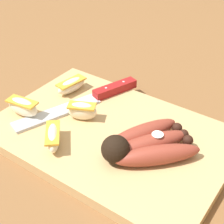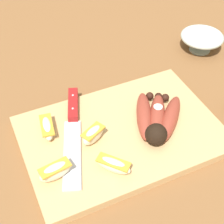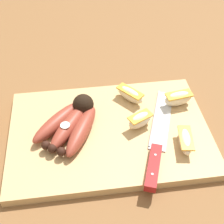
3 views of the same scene
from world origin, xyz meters
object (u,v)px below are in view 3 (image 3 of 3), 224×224
Objects in this scene: chefs_knife at (156,148)px; apple_wedge_far at (185,140)px; apple_wedge_near at (140,120)px; apple_wedge_middle at (130,94)px; banana_bunch at (72,123)px; apple_wedge_extra at (178,98)px.

apple_wedge_far is (-0.06, -0.01, 0.01)m from chefs_knife.
chefs_knife is 4.46× the size of apple_wedge_near.
apple_wedge_middle is 0.94× the size of apple_wedge_far.
apple_wedge_near is at bearing -38.20° from apple_wedge_far.
apple_wedge_near is 0.10m from apple_wedge_far.
banana_bunch is 0.61× the size of chefs_knife.
apple_wedge_near is at bearing 174.57° from banana_bunch.
chefs_knife is 0.06m from apple_wedge_far.
banana_bunch reaches higher than chefs_knife.
apple_wedge_extra is (-0.02, -0.12, 0.00)m from apple_wedge_far.
apple_wedge_extra is at bearing -122.71° from chefs_knife.
chefs_knife is at bearing 99.86° from apple_wedge_middle.
chefs_knife is at bearing 4.87° from apple_wedge_far.
apple_wedge_middle is at bearing -152.35° from banana_bunch.
apple_wedge_far is at bearing -175.13° from chefs_knife.
chefs_knife is 3.97× the size of apple_wedge_extra.
banana_bunch is 0.15m from apple_wedge_near.
apple_wedge_near reaches higher than chefs_knife.
apple_wedge_near is 0.89× the size of apple_wedge_middle.
apple_wedge_extra is (-0.25, -0.04, 0.00)m from banana_bunch.
banana_bunch is 2.44× the size of apple_wedge_extra.
apple_wedge_near reaches higher than apple_wedge_middle.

